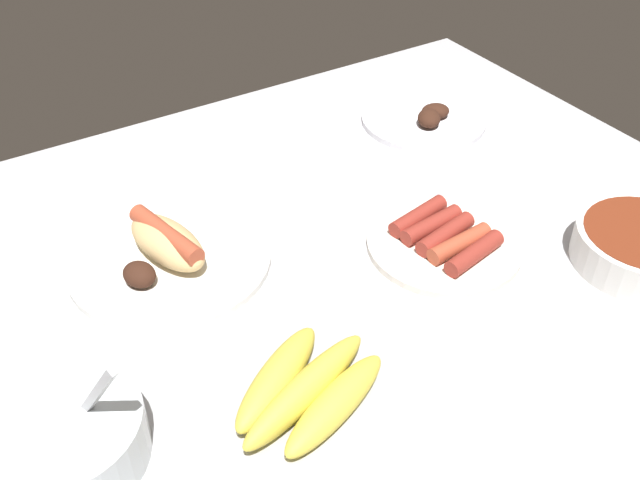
{
  "coord_description": "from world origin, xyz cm",
  "views": [
    {
      "loc": [
        -35.27,
        -59.54,
        59.3
      ],
      "look_at": [
        1.54,
        -0.2,
        3.0
      ],
      "focal_mm": 40.17,
      "sensor_mm": 36.0,
      "label": 1
    }
  ],
  "objects": [
    {
      "name": "banana_bunch",
      "position": [
        -11.78,
        -18.72,
        1.79
      ],
      "size": [
        18.88,
        16.1,
        3.79
      ],
      "color": "gold",
      "rests_on": "ground_plane"
    },
    {
      "name": "ground_plane",
      "position": [
        0.0,
        0.0,
        -1.5
      ],
      "size": [
        120.0,
        90.0,
        3.0
      ],
      "primitive_type": "cube",
      "color": "#B2B2B7"
    },
    {
      "name": "bowl_coleslaw",
      "position": [
        -34.29,
        -12.63,
        3.19
      ],
      "size": [
        15.36,
        15.36,
        15.68
      ],
      "color": "silver",
      "rests_on": "ground_plane"
    },
    {
      "name": "plate_sausages",
      "position": [
        16.49,
        -6.75,
        1.09
      ],
      "size": [
        20.16,
        20.16,
        3.24
      ],
      "color": "white",
      "rests_on": "ground_plane"
    },
    {
      "name": "plate_grilled_meat",
      "position": [
        34.64,
        20.27,
        0.79
      ],
      "size": [
        20.54,
        20.54,
        3.67
      ],
      "color": "white",
      "rests_on": "ground_plane"
    },
    {
      "name": "plate_hotdog_assembled",
      "position": [
        -15.18,
        9.18,
        1.66
      ],
      "size": [
        25.73,
        25.73,
        5.61
      ],
      "color": "white",
      "rests_on": "ground_plane"
    }
  ]
}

